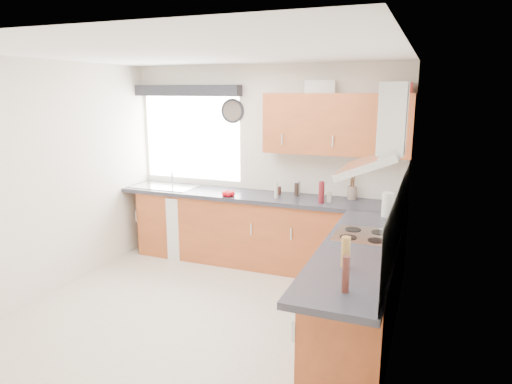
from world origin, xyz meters
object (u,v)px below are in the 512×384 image
at_px(oven, 361,287).
at_px(upper_cabinets, 337,124).
at_px(extractor_hood, 382,140).
at_px(washing_machine, 193,224).

distance_m(oven, upper_cabinets, 1.99).
xyz_separation_m(extractor_hood, upper_cabinets, (-0.65, 1.33, 0.03)).
distance_m(extractor_hood, upper_cabinets, 1.48).
bearing_deg(oven, extractor_hood, -0.00).
relative_size(extractor_hood, washing_machine, 0.94).
bearing_deg(upper_cabinets, oven, -67.46).
relative_size(oven, washing_machine, 1.02).
bearing_deg(upper_cabinets, extractor_hood, -63.87).
distance_m(oven, washing_machine, 2.72).
relative_size(oven, upper_cabinets, 0.50).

